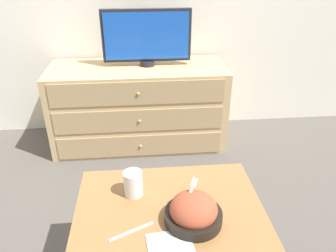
# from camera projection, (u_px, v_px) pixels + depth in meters

# --- Properties ---
(ground_plane) EXTENTS (12.00, 12.00, 0.00)m
(ground_plane) POSITION_uv_depth(u_px,v_px,m) (140.00, 124.00, 3.01)
(ground_plane) COLOR #56514C
(dresser) EXTENTS (1.33, 0.54, 0.64)m
(dresser) POSITION_uv_depth(u_px,v_px,m) (139.00, 106.00, 2.60)
(dresser) COLOR tan
(dresser) RESTS_ON ground_plane
(tv) EXTENTS (0.65, 0.11, 0.41)m
(tv) POSITION_uv_depth(u_px,v_px,m) (147.00, 37.00, 2.38)
(tv) COLOR #232328
(tv) RESTS_ON dresser
(coffee_table) EXTENTS (0.76, 0.61, 0.49)m
(coffee_table) POSITION_uv_depth(u_px,v_px,m) (170.00, 226.00, 1.34)
(coffee_table) COLOR #9E6B3D
(coffee_table) RESTS_ON ground_plane
(takeout_bowl) EXTENTS (0.22, 0.22, 0.16)m
(takeout_bowl) POSITION_uv_depth(u_px,v_px,m) (193.00, 212.00, 1.24)
(takeout_bowl) COLOR black
(takeout_bowl) RESTS_ON coffee_table
(drink_cup) EXTENTS (0.08, 0.08, 0.11)m
(drink_cup) POSITION_uv_depth(u_px,v_px,m) (133.00, 185.00, 1.38)
(drink_cup) COLOR beige
(drink_cup) RESTS_ON coffee_table
(napkin) EXTENTS (0.18, 0.18, 0.00)m
(napkin) POSITION_uv_depth(u_px,v_px,m) (171.00, 249.00, 1.14)
(napkin) COLOR white
(napkin) RESTS_ON coffee_table
(knife) EXTENTS (0.17, 0.08, 0.01)m
(knife) POSITION_uv_depth(u_px,v_px,m) (132.00, 231.00, 1.21)
(knife) COLOR white
(knife) RESTS_ON coffee_table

